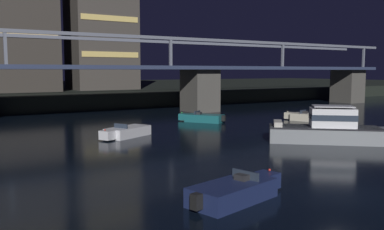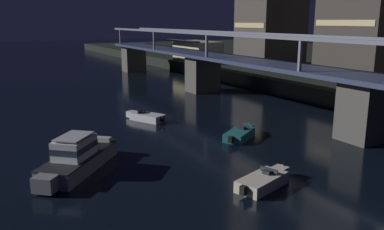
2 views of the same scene
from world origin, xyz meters
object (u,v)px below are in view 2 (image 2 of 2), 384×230
speedboat_near_center (264,181)px  speedboat_near_right (146,117)px  cabin_cruiser_near_left (77,157)px  speedboat_mid_left (240,134)px  river_bridge (264,76)px  waterfront_pavilion (197,51)px

speedboat_near_center → speedboat_near_right: 20.99m
cabin_cruiser_near_left → speedboat_mid_left: (-1.08, 15.59, -0.64)m
river_bridge → speedboat_near_right: river_bridge is taller
river_bridge → cabin_cruiser_near_left: (10.04, -25.48, -3.25)m
river_bridge → cabin_cruiser_near_left: 27.58m
cabin_cruiser_near_left → speedboat_near_right: 15.86m
speedboat_mid_left → speedboat_near_center: bearing=-27.7°
river_bridge → waterfront_pavilion: river_bridge is taller
river_bridge → waterfront_pavilion: bearing=162.6°
cabin_cruiser_near_left → speedboat_near_center: cabin_cruiser_near_left is taller
river_bridge → cabin_cruiser_near_left: river_bridge is taller
cabin_cruiser_near_left → waterfront_pavilion: bearing=142.1°
speedboat_near_right → speedboat_mid_left: 12.00m
speedboat_near_right → speedboat_near_center: bearing=-0.5°
river_bridge → speedboat_near_center: (19.10, -15.21, -3.88)m
speedboat_near_right → speedboat_mid_left: size_ratio=1.04×
speedboat_mid_left → river_bridge: bearing=132.2°
waterfront_pavilion → speedboat_near_center: size_ratio=2.42×
waterfront_pavilion → speedboat_near_right: waterfront_pavilion is taller
speedboat_near_center → cabin_cruiser_near_left: bearing=-131.4°
cabin_cruiser_near_left → river_bridge: bearing=111.5°
river_bridge → speedboat_near_center: size_ratio=18.73×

